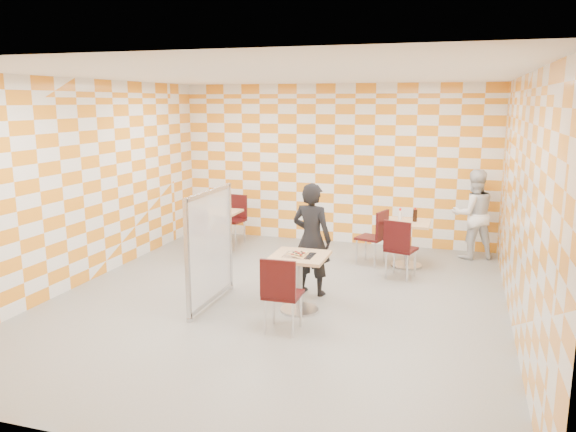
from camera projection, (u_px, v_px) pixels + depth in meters
The scene contains 15 objects.
room_shell at pixel (288, 187), 7.87m from camera, with size 7.00×7.00×7.00m.
main_table at pixel (299, 273), 7.20m from camera, with size 0.70×0.70×0.75m.
second_table at pixel (407, 236), 9.18m from camera, with size 0.70×0.70×0.75m.
empty_table at pixel (219, 225), 10.04m from camera, with size 0.70×0.70×0.75m.
chair_main_front at pixel (281, 289), 6.47m from camera, with size 0.42×0.43×0.92m.
chair_second_front at pixel (399, 245), 8.49m from camera, with size 0.52×0.52×0.92m.
chair_second_side at pixel (376, 233), 9.24m from camera, with size 0.53×0.53×0.92m.
chair_empty_near at pixel (204, 230), 9.49m from camera, with size 0.56×0.56×0.92m.
chair_empty_far at pixel (235, 215), 10.71m from camera, with size 0.48×0.49×0.92m.
partition at pixel (210, 247), 7.38m from camera, with size 0.08×1.38×1.55m.
man_dark at pixel (312, 239), 7.80m from camera, with size 0.58×0.38×1.58m, color black.
man_white at pixel (473, 214), 9.62m from camera, with size 0.75×0.59×1.55m, color white.
pizza_on_foil at pixel (299, 254), 7.14m from camera, with size 0.40×0.40×0.04m.
sport_bottle at pixel (400, 215), 9.24m from camera, with size 0.06×0.06×0.20m.
soda_bottle at pixel (415, 215), 9.13m from camera, with size 0.07×0.07×0.23m.
Camera 1 is at (2.30, -6.90, 2.67)m, focal length 35.00 mm.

